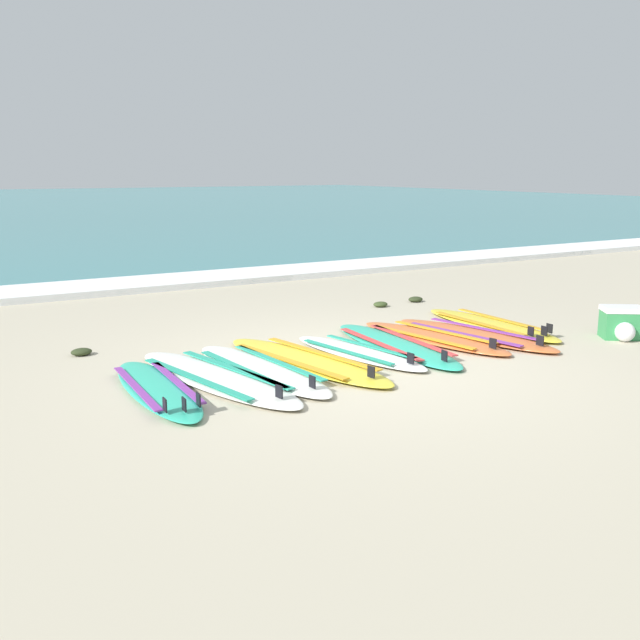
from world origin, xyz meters
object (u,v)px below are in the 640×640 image
(surfboard_8, at_px, (490,324))
(surfboard_4, at_px, (358,352))
(surfboard_0, at_px, (157,389))
(beach_ball, at_px, (625,332))
(surfboard_1, at_px, (215,377))
(surfboard_2, at_px, (260,369))
(surfboard_3, at_px, (305,360))
(surfboard_6, at_px, (433,337))
(cooler_box, at_px, (621,322))
(surfboard_5, at_px, (395,345))
(surfboard_7, at_px, (474,335))

(surfboard_8, bearing_deg, surfboard_4, -171.18)
(surfboard_0, relative_size, beach_ball, 8.97)
(surfboard_1, bearing_deg, surfboard_2, 4.74)
(surfboard_4, bearing_deg, beach_ball, -18.44)
(surfboard_3, xyz_separation_m, surfboard_6, (1.78, 0.14, 0.00))
(beach_ball, bearing_deg, cooler_box, 51.98)
(surfboard_3, bearing_deg, surfboard_5, 3.86)
(cooler_box, distance_m, beach_ball, 0.19)
(surfboard_1, relative_size, surfboard_6, 1.15)
(surfboard_1, height_order, surfboard_3, same)
(surfboard_1, height_order, surfboard_8, same)
(surfboard_1, height_order, surfboard_5, same)
(surfboard_1, distance_m, surfboard_3, 1.03)
(surfboard_1, relative_size, surfboard_8, 1.13)
(surfboard_4, bearing_deg, surfboard_6, 7.27)
(surfboard_0, distance_m, surfboard_3, 1.62)
(surfboard_4, xyz_separation_m, surfboard_6, (1.13, 0.14, -0.00))
(surfboard_2, xyz_separation_m, surfboard_4, (1.19, 0.06, 0.00))
(surfboard_6, bearing_deg, surfboard_8, 10.41)
(surfboard_7, bearing_deg, surfboard_1, -177.98)
(surfboard_4, relative_size, cooler_box, 3.56)
(surfboard_6, height_order, surfboard_7, same)
(surfboard_6, distance_m, cooler_box, 2.25)
(surfboard_3, bearing_deg, surfboard_7, 0.36)
(surfboard_7, height_order, beach_ball, beach_ball)
(surfboard_0, height_order, surfboard_7, same)
(surfboard_5, bearing_deg, surfboard_1, -175.28)
(surfboard_6, relative_size, cooler_box, 4.00)
(surfboard_0, height_order, surfboard_2, same)
(surfboard_0, distance_m, surfboard_5, 2.81)
(surfboard_3, distance_m, surfboard_8, 2.88)
(surfboard_2, xyz_separation_m, surfboard_6, (2.31, 0.20, 0.00))
(surfboard_2, bearing_deg, surfboard_4, 2.88)
(surfboard_1, bearing_deg, surfboard_0, -173.41)
(surfboard_0, relative_size, surfboard_4, 1.04)
(surfboard_4, height_order, surfboard_8, same)
(surfboard_1, distance_m, surfboard_7, 3.32)
(surfboard_6, bearing_deg, surfboard_3, -175.46)
(surfboard_6, distance_m, surfboard_7, 0.53)
(surfboard_1, distance_m, surfboard_8, 3.91)
(surfboard_0, distance_m, beach_ball, 5.34)
(surfboard_7, xyz_separation_m, beach_ball, (1.38, -1.02, 0.08))
(surfboard_3, relative_size, surfboard_4, 1.28)
(surfboard_1, relative_size, surfboard_7, 1.09)
(surfboard_7, height_order, cooler_box, cooler_box)
(surfboard_7, bearing_deg, surfboard_5, 176.57)
(surfboard_6, bearing_deg, surfboard_7, -13.86)
(surfboard_5, xyz_separation_m, beach_ball, (2.48, -1.09, 0.08))
(surfboard_4, distance_m, surfboard_6, 1.14)
(surfboard_6, bearing_deg, surfboard_2, -174.97)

